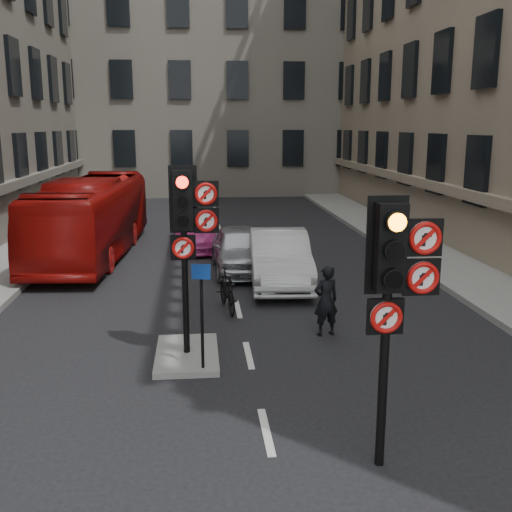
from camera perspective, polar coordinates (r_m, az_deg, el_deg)
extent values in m
cube|color=gray|center=(20.23, 18.24, -0.62)|extent=(3.00, 50.00, 0.16)
cube|color=gray|center=(11.84, -6.58, -9.31)|extent=(1.20, 2.00, 0.12)
cube|color=slate|center=(44.36, -4.66, 19.61)|extent=(30.00, 14.00, 20.00)
cylinder|color=black|center=(8.05, 12.01, -11.48)|extent=(0.12, 0.12, 2.40)
cube|color=black|center=(7.53, 12.60, 0.80)|extent=(0.36, 0.28, 1.10)
cube|color=black|center=(7.65, 12.30, 1.00)|extent=(0.52, 0.03, 1.25)
cylinder|color=orange|center=(7.24, 13.33, 3.13)|extent=(0.22, 0.01, 0.22)
cylinder|color=black|center=(7.30, 13.20, 0.42)|extent=(0.22, 0.01, 0.22)
cylinder|color=black|center=(7.38, 13.06, -2.24)|extent=(0.22, 0.01, 0.22)
cube|color=black|center=(7.63, 15.69, 1.71)|extent=(0.47, 0.05, 0.47)
cylinder|color=white|center=(7.59, 15.80, 1.65)|extent=(0.41, 0.02, 0.41)
torus|color=#BF0C0A|center=(7.58, 15.84, 1.63)|extent=(0.41, 0.06, 0.41)
cube|color=#BF0C0A|center=(7.57, 15.86, 1.62)|extent=(0.25, 0.01, 0.25)
cube|color=black|center=(7.73, 15.48, -1.93)|extent=(0.47, 0.05, 0.47)
cylinder|color=white|center=(7.69, 15.58, -2.01)|extent=(0.41, 0.02, 0.41)
torus|color=#BF0C0A|center=(7.68, 15.62, -2.03)|extent=(0.41, 0.06, 0.41)
cube|color=#BF0C0A|center=(7.68, 15.64, -2.04)|extent=(0.25, 0.01, 0.25)
cube|color=black|center=(7.72, 12.20, -5.64)|extent=(0.47, 0.05, 0.47)
cylinder|color=white|center=(7.69, 12.29, -5.73)|extent=(0.41, 0.02, 0.41)
torus|color=#BF0C0A|center=(7.67, 12.33, -5.76)|extent=(0.41, 0.06, 0.41)
cube|color=#BF0C0A|center=(7.67, 12.34, -5.77)|extent=(0.25, 0.01, 0.25)
cylinder|color=black|center=(11.43, -6.74, -3.43)|extent=(0.12, 0.12, 2.40)
cube|color=black|center=(11.08, -6.97, 5.30)|extent=(0.36, 0.28, 1.10)
cube|color=black|center=(11.21, -6.96, 5.38)|extent=(0.52, 0.03, 1.25)
cylinder|color=#FF1407|center=(10.80, -7.05, 6.98)|extent=(0.22, 0.02, 0.22)
cylinder|color=black|center=(10.84, -7.00, 5.14)|extent=(0.22, 0.02, 0.22)
cylinder|color=black|center=(10.89, -6.95, 3.32)|extent=(0.22, 0.02, 0.22)
cube|color=black|center=(11.05, -4.80, 5.95)|extent=(0.47, 0.05, 0.47)
cylinder|color=white|center=(11.01, -4.80, 5.93)|extent=(0.41, 0.02, 0.41)
torus|color=#BF0C0A|center=(10.99, -4.79, 5.92)|extent=(0.41, 0.06, 0.41)
cube|color=#BF0C0A|center=(10.99, -4.79, 5.92)|extent=(0.25, 0.02, 0.25)
cube|color=black|center=(11.12, -4.75, 3.39)|extent=(0.47, 0.05, 0.47)
cylinder|color=white|center=(11.08, -4.75, 3.36)|extent=(0.41, 0.02, 0.41)
torus|color=#BF0C0A|center=(11.06, -4.75, 3.35)|extent=(0.41, 0.06, 0.41)
cube|color=#BF0C0A|center=(11.06, -4.75, 3.34)|extent=(0.25, 0.02, 0.25)
cube|color=black|center=(11.21, -6.96, 0.82)|extent=(0.47, 0.05, 0.47)
cylinder|color=white|center=(11.17, -6.96, 0.78)|extent=(0.41, 0.02, 0.41)
torus|color=#BF0C0A|center=(11.15, -6.96, 0.76)|extent=(0.41, 0.06, 0.41)
cube|color=#BF0C0A|center=(11.15, -6.96, 0.76)|extent=(0.25, 0.02, 0.25)
imported|color=#ACADB4|center=(18.34, -1.55, 0.67)|extent=(1.74, 4.10, 1.38)
imported|color=beige|center=(16.83, 2.23, -0.20)|extent=(1.85, 4.64, 1.50)
imported|color=#D83F9A|center=(21.95, -5.73, 2.28)|extent=(1.65, 4.04, 1.17)
imported|color=maroon|center=(21.15, -15.30, 3.59)|extent=(2.85, 9.75, 2.68)
imported|color=black|center=(14.49, -2.76, -3.28)|extent=(0.72, 1.75, 1.02)
imported|color=black|center=(12.83, 6.67, -4.24)|extent=(0.63, 0.49, 1.53)
cylinder|color=black|center=(10.74, -5.17, -5.86)|extent=(0.06, 0.06, 1.89)
cube|color=navy|center=(10.46, -5.26, -1.50)|extent=(0.33, 0.10, 0.27)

